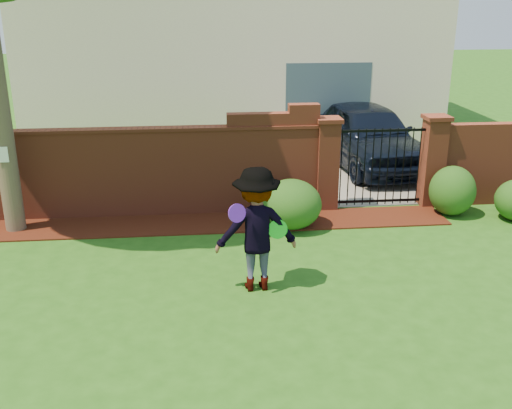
{
  "coord_description": "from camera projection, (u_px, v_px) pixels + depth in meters",
  "views": [
    {
      "loc": [
        -0.2,
        -7.35,
        4.15
      ],
      "look_at": [
        0.7,
        1.4,
        1.05
      ],
      "focal_mm": 41.82,
      "sensor_mm": 36.0,
      "label": 1
    }
  ],
  "objects": [
    {
      "name": "pillar_left",
      "position": [
        327.0,
        163.0,
        11.96
      ],
      "size": [
        0.5,
        0.5,
        1.88
      ],
      "color": "maroon",
      "rests_on": "ground"
    },
    {
      "name": "frisbee_purple",
      "position": [
        237.0,
        213.0,
        8.17
      ],
      "size": [
        0.27,
        0.18,
        0.26
      ],
      "primitive_type": "cylinder",
      "rotation": [
        1.36,
        0.0,
        0.43
      ],
      "color": "#5D1DB5",
      "rests_on": "man"
    },
    {
      "name": "paper_notice",
      "position": [
        2.0,
        155.0,
        10.46
      ],
      "size": [
        0.2,
        0.01,
        0.28
      ],
      "primitive_type": "cube",
      "color": "white",
      "rests_on": "tree"
    },
    {
      "name": "ground",
      "position": [
        216.0,
        311.0,
        8.29
      ],
      "size": [
        80.0,
        80.0,
        0.01
      ],
      "primitive_type": "cube",
      "color": "#215214",
      "rests_on": "ground"
    },
    {
      "name": "driveway",
      "position": [
        334.0,
        157.0,
        16.13
      ],
      "size": [
        3.2,
        8.0,
        0.01
      ],
      "primitive_type": "cube",
      "color": "slate",
      "rests_on": "ground"
    },
    {
      "name": "frisbee_green",
      "position": [
        278.0,
        229.0,
        8.53
      ],
      "size": [
        0.28,
        0.07,
        0.28
      ],
      "primitive_type": "cylinder",
      "rotation": [
        1.43,
        0.0,
        -0.0
      ],
      "color": "green",
      "rests_on": "man"
    },
    {
      "name": "house",
      "position": [
        231.0,
        28.0,
        18.59
      ],
      "size": [
        12.4,
        6.4,
        6.3
      ],
      "color": "#F1E1C9",
      "rests_on": "ground"
    },
    {
      "name": "man",
      "position": [
        256.0,
        230.0,
        8.61
      ],
      "size": [
        1.25,
        0.77,
        1.87
      ],
      "primitive_type": "imported",
      "rotation": [
        0.0,
        0.0,
        3.2
      ],
      "color": "gray",
      "rests_on": "ground"
    },
    {
      "name": "shrub_left",
      "position": [
        291.0,
        204.0,
        11.09
      ],
      "size": [
        1.14,
        1.14,
        0.93
      ],
      "primitive_type": "ellipsoid",
      "color": "#144514",
      "rests_on": "ground"
    },
    {
      "name": "shrub_middle",
      "position": [
        452.0,
        191.0,
        11.76
      ],
      "size": [
        0.9,
        0.9,
        0.99
      ],
      "primitive_type": "ellipsoid",
      "color": "#144514",
      "rests_on": "ground"
    },
    {
      "name": "pillar_right",
      "position": [
        433.0,
        160.0,
        12.17
      ],
      "size": [
        0.5,
        0.5,
        1.88
      ],
      "color": "maroon",
      "rests_on": "ground"
    },
    {
      "name": "car",
      "position": [
        372.0,
        137.0,
        14.81
      ],
      "size": [
        2.38,
        4.87,
        1.6
      ],
      "primitive_type": "imported",
      "rotation": [
        0.0,
        0.0,
        0.11
      ],
      "color": "black",
      "rests_on": "ground"
    },
    {
      "name": "mulch_bed",
      "position": [
        159.0,
        225.0,
        11.33
      ],
      "size": [
        11.1,
        1.08,
        0.03
      ],
      "primitive_type": "cube",
      "color": "#341209",
      "rests_on": "ground"
    },
    {
      "name": "iron_gate",
      "position": [
        380.0,
        167.0,
        12.1
      ],
      "size": [
        1.78,
        0.03,
        1.6
      ],
      "color": "black",
      "rests_on": "ground"
    },
    {
      "name": "brick_wall",
      "position": [
        103.0,
        171.0,
        11.54
      ],
      "size": [
        8.7,
        0.31,
        2.16
      ],
      "color": "maroon",
      "rests_on": "ground"
    }
  ]
}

